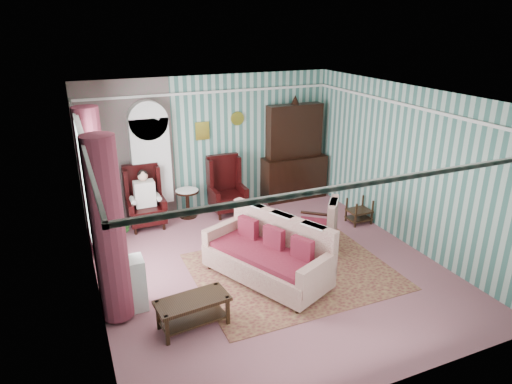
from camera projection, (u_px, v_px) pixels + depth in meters
name	position (u px, v px, depth m)	size (l,w,h in m)	color
floor	(269.00, 266.00, 7.81)	(6.00, 6.00, 0.00)	#8F5357
room_shell	(229.00, 155.00, 7.02)	(5.53, 6.02, 2.91)	#38665C
bookcase	(152.00, 167.00, 9.35)	(0.80, 0.28, 2.24)	white
dresser_hutch	(295.00, 149.00, 10.43)	(1.50, 0.56, 2.36)	black
wingback_left	(145.00, 198.00, 9.10)	(0.76, 0.80, 1.25)	black
wingback_right	(227.00, 186.00, 9.75)	(0.76, 0.80, 1.25)	black
seated_woman	(145.00, 200.00, 9.11)	(0.44, 0.40, 1.18)	silver
round_side_table	(188.00, 204.00, 9.68)	(0.50, 0.50, 0.60)	black
nest_table	(359.00, 211.00, 9.40)	(0.45, 0.38, 0.54)	black
plant_stand	(126.00, 285.00, 6.52)	(0.55, 0.35, 0.80)	white
rug	(292.00, 271.00, 7.66)	(3.20, 2.60, 0.01)	#54211C
sofa	(266.00, 251.00, 7.23)	(2.10, 1.09, 1.06)	beige
floral_armchair	(315.00, 226.00, 8.26)	(0.80, 0.85, 0.91)	#BCB391
coffee_table	(193.00, 313.00, 6.21)	(0.99, 0.47, 0.44)	black
potted_plant_a	(115.00, 251.00, 6.23)	(0.36, 0.31, 0.40)	#1B571E
potted_plant_b	(121.00, 240.00, 6.42)	(0.29, 0.23, 0.52)	#234A17
potted_plant_c	(112.00, 249.00, 6.30)	(0.21, 0.21, 0.38)	#25571B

